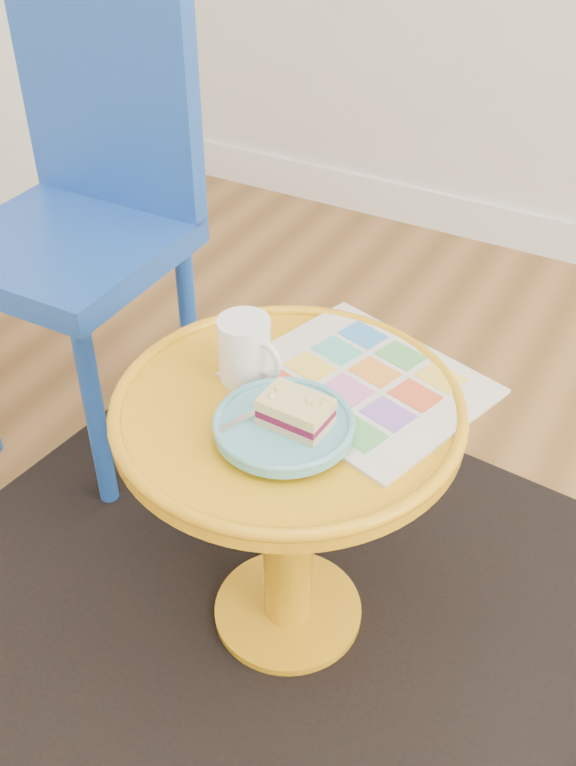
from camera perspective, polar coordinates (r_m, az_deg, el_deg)
The scene contains 9 objects.
room_walls at distance 1.89m, azimuth 0.00°, elevation -0.63°, with size 4.00×4.00×4.00m.
rug at distance 1.54m, azimuth -0.00°, elevation -15.14°, with size 1.30×1.10×0.01m, color black.
side_table at distance 1.29m, azimuth -0.00°, elevation -6.10°, with size 0.50×0.50×0.48m.
chair at distance 1.70m, azimuth -13.45°, elevation 11.39°, with size 0.39×0.39×0.88m.
newspaper at distance 1.24m, azimuth 4.93°, elevation 0.02°, with size 0.33×0.28×0.01m, color silver.
mug at distance 1.22m, azimuth -2.85°, elevation 2.32°, with size 0.11×0.08×0.10m.
plate at distance 1.14m, azimuth -0.28°, elevation -2.91°, with size 0.19×0.19×0.02m.
cake_slice at distance 1.12m, azimuth 0.51°, elevation -1.92°, with size 0.09×0.07×0.04m.
fork at distance 1.15m, azimuth -1.81°, elevation -1.83°, with size 0.07×0.14×0.00m.
Camera 1 is at (-0.28, -0.30, 1.24)m, focal length 40.00 mm.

